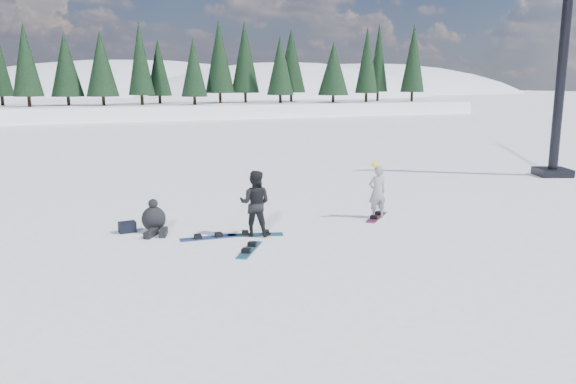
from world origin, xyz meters
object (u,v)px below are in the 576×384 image
object	(u,v)px
lift_tower	(560,93)
snowboarder_man	(255,203)
snowboarder_woman	(377,191)
snowboard_loose_a	(249,250)
snowboard_loose_c	(208,238)
seated_rider	(154,220)
gear_bag	(127,227)

from	to	relation	value
lift_tower	snowboarder_man	bearing A→B (deg)	-142.04
lift_tower	snowboarder_woman	distance (m)	12.30
snowboard_loose_a	snowboard_loose_c	world-z (taller)	same
snowboarder_woman	seated_rider	bearing A→B (deg)	-6.33
lift_tower	snowboarder_man	xyz separation A→B (m)	(-15.46, -4.31, -2.76)
seated_rider	snowboard_loose_c	size ratio (longest dim) A/B	0.81
seated_rider	gear_bag	distance (m)	0.78
gear_bag	snowboard_loose_a	bearing A→B (deg)	-48.34
lift_tower	gear_bag	distance (m)	19.16
lift_tower	gear_bag	bearing A→B (deg)	-149.48
snowboarder_man	snowboard_loose_c	world-z (taller)	snowboarder_man
seated_rider	gear_bag	world-z (taller)	seated_rider
lift_tower	snowboarder_woman	bearing A→B (deg)	-139.03
snowboard_loose_a	snowboarder_woman	bearing A→B (deg)	-35.62
lift_tower	seated_rider	size ratio (longest dim) A/B	7.39
seated_rider	snowboard_loose_c	world-z (taller)	seated_rider
snowboard_loose_c	snowboard_loose_a	bearing A→B (deg)	-62.45
lift_tower	seated_rider	xyz separation A→B (m)	(-17.95, -2.93, -3.30)
snowboard_loose_a	lift_tower	bearing A→B (deg)	-36.97
snowboarder_woman	snowboarder_man	bearing A→B (deg)	8.20
snowboarder_man	snowboard_loose_c	bearing A→B (deg)	23.80
snowboarder_man	gear_bag	xyz separation A→B (m)	(-3.19, 1.64, -0.74)
snowboarder_woman	gear_bag	bearing A→B (deg)	-7.60
seated_rider	snowboard_loose_c	distance (m)	1.74
snowboarder_man	gear_bag	world-z (taller)	snowboarder_man
lift_tower	snowboard_loose_a	size ratio (longest dim) A/B	5.99
snowboard_loose_a	seated_rider	bearing A→B (deg)	69.37
snowboarder_woman	lift_tower	bearing A→B (deg)	-160.05
snowboarder_woman	gear_bag	size ratio (longest dim) A/B	3.91
snowboarder_man	snowboard_loose_a	distance (m)	1.65
snowboard_loose_a	snowboard_loose_c	bearing A→B (deg)	58.50
gear_bag	snowboarder_woman	bearing A→B (deg)	-8.96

